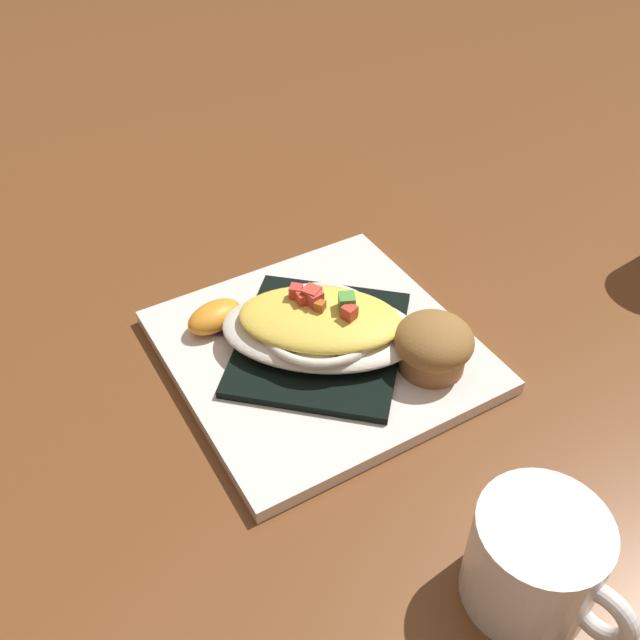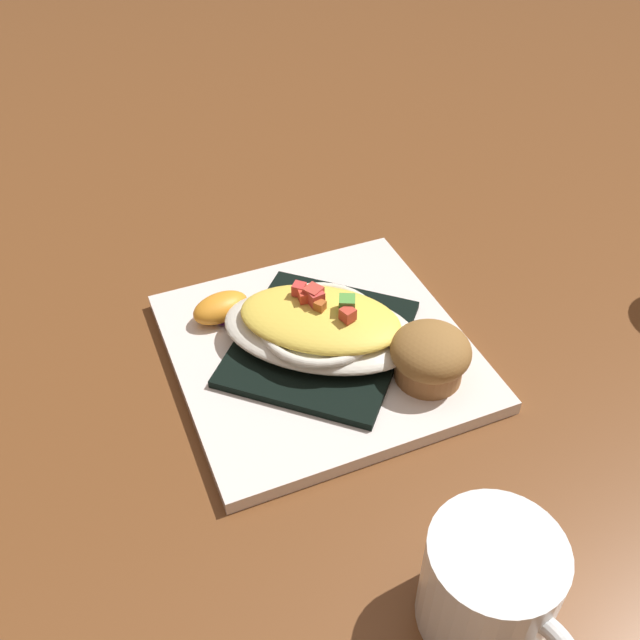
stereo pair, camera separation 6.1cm
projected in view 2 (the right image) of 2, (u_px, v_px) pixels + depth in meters
name	position (u px, v px, depth m)	size (l,w,h in m)	color
ground_plane	(320.00, 356.00, 0.64)	(2.60, 2.60, 0.00)	brown
square_plate	(320.00, 351.00, 0.63)	(0.25, 0.25, 0.01)	white
folded_napkin	(320.00, 342.00, 0.63)	(0.14, 0.16, 0.01)	black
gratin_dish	(320.00, 325.00, 0.61)	(0.19, 0.20, 0.05)	silver
muffin	(430.00, 355.00, 0.59)	(0.07, 0.07, 0.05)	#935F34
orange_garnish	(222.00, 308.00, 0.65)	(0.05, 0.06, 0.02)	#4C1B58
coffee_mug	(490.00, 590.00, 0.44)	(0.11, 0.08, 0.08)	white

